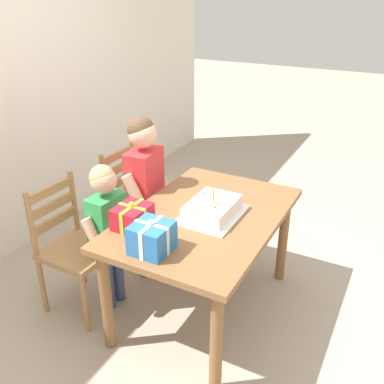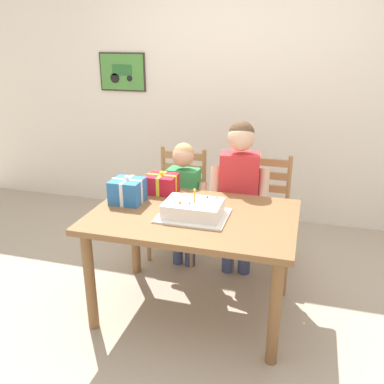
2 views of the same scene
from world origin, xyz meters
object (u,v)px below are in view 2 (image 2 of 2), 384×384
Objects in this scene: gift_box_red_large at (127,191)px; dining_table at (193,228)px; chair_left at (178,203)px; child_older at (239,185)px; birthday_cake at (193,210)px; chair_right at (262,212)px; gift_box_beside_cake at (162,184)px; child_younger at (183,194)px.

dining_table is at bearing -8.76° from gift_box_red_large.
child_older reaches higher than chair_left.
birthday_cake reaches higher than chair_right.
gift_box_beside_cake is (0.16, 0.24, -0.01)m from gift_box_red_large.
gift_box_red_large is at bearing 166.76° from birthday_cake.
dining_table is 1.06× the size of child_older.
child_younger is (-0.61, -0.21, 0.17)m from chair_right.
gift_box_beside_cake is at bearing 135.92° from dining_table.
birthday_cake is 0.42× the size of child_younger.
chair_right is at bearing 34.61° from gift_box_beside_cake.
gift_box_beside_cake is at bearing -153.45° from child_older.
chair_right is at bearing 52.80° from child_older.
gift_box_red_large is (-0.51, 0.12, 0.03)m from birthday_cake.
chair_right is 0.67m from child_younger.
gift_box_red_large is 1.17m from chair_right.
gift_box_beside_cake is 0.59m from child_older.
chair_left reaches higher than dining_table.
chair_right is at bearing 67.40° from birthday_cake.
chair_left is at bearing 93.63° from gift_box_beside_cake.
dining_table is at bearing -65.68° from chair_left.
gift_box_beside_cake is 0.25× the size of chair_left.
child_older is at bearing 71.03° from dining_table.
chair_left is (0.13, 0.72, -0.35)m from gift_box_red_large.
chair_left is 0.72m from chair_right.
chair_left and chair_right have the same top height.
birthday_cake is at bearing -67.61° from child_younger.
birthday_cake is at bearing -112.60° from chair_right.
child_older is (0.19, 0.63, -0.03)m from birthday_cake.
child_younger is (0.25, 0.51, -0.18)m from gift_box_red_large.
gift_box_red_large is (-0.49, 0.08, 0.19)m from dining_table.
child_older is at bearing 73.28° from birthday_cake.
gift_box_beside_cake is at bearing 55.99° from gift_box_red_large.
dining_table is at bearing -108.97° from child_older.
gift_box_beside_cake is at bearing -86.37° from chair_left.
chair_left is at bearing 118.26° from child_younger.
child_younger is at bearing 112.39° from birthday_cake.
dining_table is at bearing -114.44° from chair_right.
gift_box_red_large reaches higher than gift_box_beside_cake.
dining_table is 0.89m from chair_left.
child_younger is (-0.25, 0.58, 0.00)m from dining_table.
chair_left reaches higher than gift_box_beside_cake.
gift_box_red_large reaches higher than dining_table.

